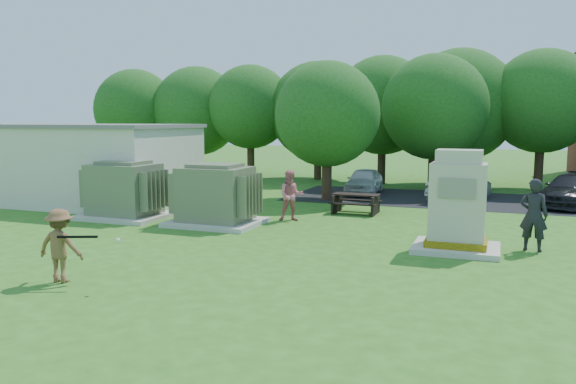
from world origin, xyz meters
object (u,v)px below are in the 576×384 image
at_px(batter, 60,246).
at_px(car_white, 364,181).
at_px(transformer_right, 216,196).
at_px(generator_cabinet, 458,207).
at_px(person_by_generator, 534,215).
at_px(car_dark, 572,190).
at_px(person_at_picnic, 291,196).
at_px(picnic_table, 356,201).
at_px(car_silver_a, 460,187).
at_px(transformer_left, 124,191).

height_order(batter, car_white, batter).
distance_m(transformer_right, generator_cabinet, 8.00).
xyz_separation_m(person_by_generator, car_dark, (1.93, 9.20, -0.33)).
xyz_separation_m(person_by_generator, person_at_picnic, (-7.71, 2.00, -0.10)).
height_order(picnic_table, batter, batter).
relative_size(generator_cabinet, car_white, 0.75).
xyz_separation_m(batter, person_at_picnic, (2.09, 8.82, 0.08)).
xyz_separation_m(transformer_right, car_silver_a, (7.35, 8.66, -0.34)).
relative_size(picnic_table, car_silver_a, 0.46).
relative_size(transformer_right, picnic_table, 1.72).
distance_m(picnic_table, car_white, 5.74).
height_order(transformer_left, generator_cabinet, generator_cabinet).
bearing_deg(person_at_picnic, car_dark, 13.27).
bearing_deg(car_dark, generator_cabinet, -89.13).
distance_m(transformer_left, person_by_generator, 13.55).
bearing_deg(car_silver_a, transformer_left, 59.79).
xyz_separation_m(transformer_right, person_at_picnic, (2.13, 1.57, -0.08)).
distance_m(picnic_table, car_dark, 9.27).
height_order(transformer_left, transformer_right, same).
distance_m(person_by_generator, person_at_picnic, 7.96).
xyz_separation_m(picnic_table, person_at_picnic, (-1.76, -2.33, 0.43)).
bearing_deg(transformer_right, picnic_table, 45.16).
bearing_deg(person_by_generator, car_silver_a, -64.10).
bearing_deg(batter, car_white, -105.65).
height_order(transformer_left, car_silver_a, transformer_left).
bearing_deg(transformer_left, batter, -62.69).
bearing_deg(transformer_right, transformer_left, 180.00).
relative_size(batter, person_at_picnic, 0.91).
height_order(batter, car_silver_a, batter).
bearing_deg(person_at_picnic, transformer_left, 171.58).
bearing_deg(person_by_generator, transformer_right, 8.08).
distance_m(transformer_left, generator_cabinet, 11.68).
relative_size(person_by_generator, car_silver_a, 0.52).
bearing_deg(picnic_table, transformer_right, -134.84).
relative_size(transformer_right, person_at_picnic, 1.68).
height_order(batter, person_by_generator, person_by_generator).
bearing_deg(transformer_left, transformer_right, 0.00).
bearing_deg(transformer_left, generator_cabinet, -5.62).
bearing_deg(car_white, transformer_left, -128.17).
bearing_deg(car_dark, transformer_right, -121.19).
distance_m(person_at_picnic, car_dark, 12.04).
bearing_deg(batter, person_at_picnic, -109.32).
distance_m(generator_cabinet, batter, 9.97).
xyz_separation_m(picnic_table, car_dark, (7.88, 4.87, 0.19)).
xyz_separation_m(car_silver_a, car_dark, (4.42, 0.12, 0.03)).
xyz_separation_m(picnic_table, car_white, (-0.98, 5.65, 0.16)).
height_order(transformer_left, car_white, transformer_left).
bearing_deg(batter, car_silver_a, -120.66).
bearing_deg(person_at_picnic, picnic_table, 29.54).
bearing_deg(transformer_right, car_white, 73.11).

